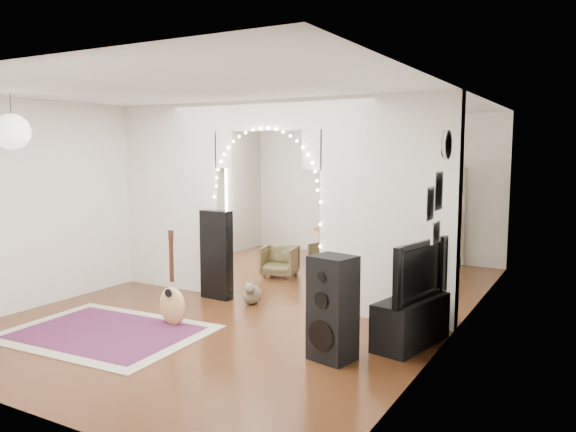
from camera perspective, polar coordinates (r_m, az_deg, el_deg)
The scene contains 25 objects.
floor at distance 7.75m, azimuth -1.85°, elevation -8.59°, with size 7.50×7.50×0.00m, color black.
ceiling at distance 7.51m, azimuth -1.93°, elevation 11.70°, with size 5.00×7.50×0.02m, color white.
wall_back at distance 10.88m, azimuth 8.45°, elevation 2.96°, with size 5.00×0.02×2.70m, color silver.
wall_front at distance 4.75m, azimuth -26.13°, elevation -2.39°, with size 5.00×0.02×2.70m, color silver.
wall_left at distance 9.06m, azimuth -15.53°, elevation 2.06°, with size 0.02×7.50×2.70m, color silver.
wall_right at distance 6.58m, azimuth 17.07°, elevation 0.34°, with size 0.02×7.50×2.70m, color silver.
divider_wall at distance 7.51m, azimuth -1.89°, elevation 1.96°, with size 5.00×0.20×2.70m.
fairy_lights at distance 7.39m, azimuth -2.42°, elevation 2.85°, with size 1.64×0.04×1.60m, color #FFEABF, non-canonical shape.
window at distance 10.38m, azimuth -8.40°, elevation 3.62°, with size 0.04×1.20×1.40m, color white.
wall_clock at distance 5.96m, azimuth 15.87°, elevation 6.98°, with size 0.31×0.31×0.03m, color white.
picture_frames at distance 5.60m, azimuth 14.71°, elevation 0.90°, with size 0.02×0.50×0.70m, color white, non-canonical shape.
paper_lantern at distance 7.03m, azimuth -26.24°, elevation 7.69°, with size 0.40×0.40×0.40m, color white.
ceiling_fan at distance 9.25m, azimuth 4.62°, elevation 8.87°, with size 1.10×1.10×0.30m, color gold, non-canonical shape.
area_rug at distance 6.75m, azimuth -18.06°, elevation -11.19°, with size 2.17×1.63×0.02m, color maroon.
guitar_case at distance 7.80m, azimuth -7.28°, elevation -3.93°, with size 0.47×0.16×1.23m, color black.
acoustic_guitar at distance 6.74m, azimuth -11.69°, elevation -7.42°, with size 0.39×0.16×0.95m.
tabby_cat at distance 7.56m, azimuth -3.69°, elevation -7.91°, with size 0.33×0.51×0.34m.
floor_speaker at distance 5.54m, azimuth 4.56°, elevation -9.34°, with size 0.47×0.43×1.03m.
media_console at distance 6.15m, azimuth 12.38°, elevation -10.44°, with size 0.40×1.00×0.50m, color black.
tv at distance 6.01m, azimuth 12.51°, elevation -5.33°, with size 1.07×0.14×0.62m, color black.
bookcase at distance 10.39m, azimuth 12.74°, elevation 0.03°, with size 1.70×0.43×1.74m, color tan.
dining_table at distance 9.55m, azimuth 6.88°, elevation -1.56°, with size 1.26×0.89×0.76m.
flower_vase at distance 9.53m, azimuth 6.90°, elevation -0.55°, with size 0.18×0.18×0.19m, color white.
dining_chair_left at distance 9.16m, azimuth -0.84°, elevation -4.60°, with size 0.54×0.55×0.50m, color brown.
dining_chair_right at distance 9.32m, azimuth 4.41°, elevation -4.34°, with size 0.57×0.58×0.53m, color brown.
Camera 1 is at (3.89, -6.39, 2.04)m, focal length 35.00 mm.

